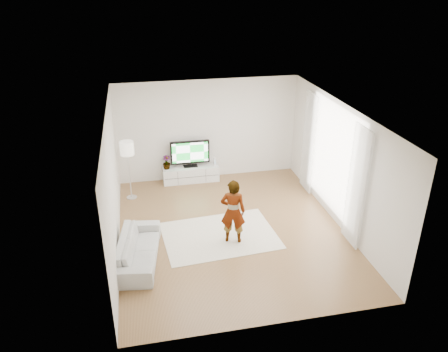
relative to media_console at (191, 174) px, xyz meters
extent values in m
plane|color=olive|center=(0.54, -2.76, -0.22)|extent=(6.00, 6.00, 0.00)
plane|color=white|center=(0.54, -2.76, 2.58)|extent=(6.00, 6.00, 0.00)
cube|color=silver|center=(-1.96, -2.76, 1.18)|extent=(0.02, 6.00, 2.80)
cube|color=silver|center=(3.04, -2.76, 1.18)|extent=(0.02, 6.00, 2.80)
cube|color=silver|center=(0.54, 0.24, 1.18)|extent=(5.00, 0.02, 2.80)
cube|color=silver|center=(0.54, -5.76, 1.18)|extent=(5.00, 0.02, 2.80)
cube|color=white|center=(3.02, -2.46, 1.23)|extent=(0.01, 2.60, 2.50)
cube|color=white|center=(2.94, -3.76, 1.13)|extent=(0.04, 0.70, 2.60)
cube|color=white|center=(2.94, -1.16, 1.13)|extent=(0.04, 0.70, 2.60)
cube|color=white|center=(0.00, 0.00, 0.00)|extent=(1.55, 0.44, 0.44)
cube|color=black|center=(0.00, -0.22, 0.00)|extent=(1.51, 0.00, 0.01)
cube|color=black|center=(-0.39, -0.22, 0.00)|extent=(0.01, 0.00, 0.38)
cube|color=black|center=(0.39, -0.22, 0.00)|extent=(0.01, 0.00, 0.38)
cube|color=black|center=(0.00, 0.03, 0.23)|extent=(0.39, 0.21, 0.02)
cube|color=black|center=(0.00, 0.03, 0.28)|extent=(0.08, 0.05, 0.08)
cube|color=black|center=(0.00, 0.03, 0.64)|extent=(1.08, 0.06, 0.66)
cube|color=green|center=(0.00, 0.00, 0.64)|extent=(0.98, 0.01, 0.56)
cube|color=white|center=(0.68, 0.00, 0.33)|extent=(0.06, 0.16, 0.21)
cube|color=#4CB2FF|center=(0.68, -0.08, 0.34)|extent=(0.01, 0.00, 0.12)
imported|color=#3F7238|center=(-0.66, 0.00, 0.41)|extent=(0.25, 0.25, 0.38)
cube|color=#EDE5CA|center=(0.24, -2.92, -0.21)|extent=(2.60, 1.97, 0.01)
imported|color=#334772|center=(0.48, -3.19, 0.52)|extent=(0.61, 0.49, 1.46)
imported|color=beige|center=(-1.55, -3.49, 0.06)|extent=(1.01, 1.98, 0.55)
cylinder|color=silver|center=(-1.66, -0.68, -0.21)|extent=(0.27, 0.27, 0.02)
cylinder|color=silver|center=(-1.66, -0.68, 0.40)|extent=(0.03, 0.03, 1.20)
cylinder|color=white|center=(-1.66, -0.68, 1.17)|extent=(0.35, 0.35, 0.34)
camera|label=1|loc=(-1.35, -11.04, 5.15)|focal=35.00mm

